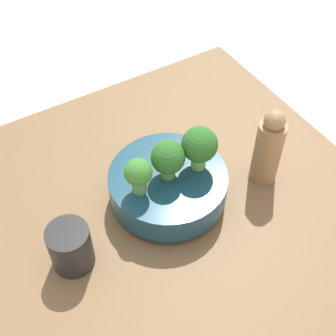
# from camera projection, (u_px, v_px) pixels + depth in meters

# --- Properties ---
(ground_plane) EXTENTS (6.00, 6.00, 0.00)m
(ground_plane) POSITION_uv_depth(u_px,v_px,m) (164.00, 228.00, 0.91)
(ground_plane) COLOR beige
(table) EXTENTS (0.83, 0.81, 0.04)m
(table) POSITION_uv_depth(u_px,v_px,m) (164.00, 222.00, 0.90)
(table) COLOR brown
(table) RESTS_ON ground_plane
(bowl) EXTENTS (0.22, 0.22, 0.07)m
(bowl) POSITION_uv_depth(u_px,v_px,m) (168.00, 185.00, 0.89)
(bowl) COLOR navy
(bowl) RESTS_ON table
(broccoli_floret_right) EXTENTS (0.05, 0.05, 0.07)m
(broccoli_floret_right) POSITION_uv_depth(u_px,v_px,m) (138.00, 174.00, 0.81)
(broccoli_floret_right) COLOR #609347
(broccoli_floret_right) RESTS_ON bowl
(broccoli_floret_left) EXTENTS (0.07, 0.07, 0.09)m
(broccoli_floret_left) POSITION_uv_depth(u_px,v_px,m) (200.00, 146.00, 0.84)
(broccoli_floret_left) COLOR #7AB256
(broccoli_floret_left) RESTS_ON bowl
(broccoli_floret_center) EXTENTS (0.06, 0.06, 0.08)m
(broccoli_floret_center) POSITION_uv_depth(u_px,v_px,m) (168.00, 158.00, 0.83)
(broccoli_floret_center) COLOR #609347
(broccoli_floret_center) RESTS_ON bowl
(cup) EXTENTS (0.07, 0.07, 0.09)m
(cup) POSITION_uv_depth(u_px,v_px,m) (70.00, 247.00, 0.79)
(cup) COLOR black
(cup) RESTS_ON table
(pepper_mill) EXTENTS (0.05, 0.05, 0.17)m
(pepper_mill) POSITION_uv_depth(u_px,v_px,m) (268.00, 148.00, 0.89)
(pepper_mill) COLOR #997047
(pepper_mill) RESTS_ON table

